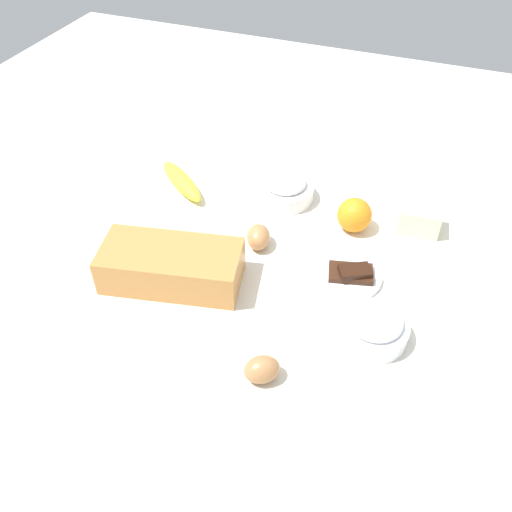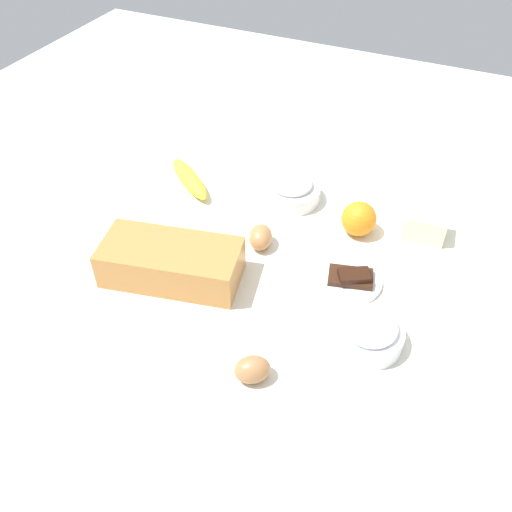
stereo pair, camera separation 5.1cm
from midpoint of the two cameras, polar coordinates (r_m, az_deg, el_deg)
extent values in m
cube|color=silver|center=(1.17, -1.25, -1.83)|extent=(2.40, 2.40, 0.02)
cube|color=#B77A3D|center=(1.13, -10.00, -1.03)|extent=(0.30, 0.19, 0.08)
cube|color=black|center=(1.13, -10.02, -0.89)|extent=(0.29, 0.17, 0.07)
cylinder|color=white|center=(1.35, 1.91, 6.59)|extent=(0.14, 0.14, 0.04)
torus|color=white|center=(1.34, 1.93, 7.14)|extent=(0.14, 0.14, 0.01)
ellipsoid|color=white|center=(1.33, 1.94, 7.56)|extent=(0.10, 0.10, 0.03)
cylinder|color=white|center=(1.04, 10.58, -7.57)|extent=(0.13, 0.13, 0.04)
torus|color=white|center=(1.03, 10.69, -7.02)|extent=(0.13, 0.13, 0.01)
ellipsoid|color=white|center=(1.02, 10.78, -6.57)|extent=(0.10, 0.10, 0.04)
ellipsoid|color=yellow|center=(1.40, -8.73, 7.62)|extent=(0.18, 0.15, 0.04)
sphere|color=orange|center=(1.26, 8.96, 4.17)|extent=(0.08, 0.08, 0.08)
cube|color=#F4EDB2|center=(1.29, 15.36, 3.65)|extent=(0.10, 0.07, 0.06)
ellipsoid|color=#A87144|center=(0.97, -0.93, -11.63)|extent=(0.08, 0.08, 0.05)
ellipsoid|color=#B77C4B|center=(1.20, -0.98, 1.95)|extent=(0.07, 0.08, 0.05)
cylinder|color=white|center=(1.15, 8.43, -2.16)|extent=(0.13, 0.13, 0.01)
cube|color=#381E11|center=(1.15, 8.48, -1.77)|extent=(0.10, 0.08, 0.01)
cube|color=black|center=(1.13, 8.88, -1.57)|extent=(0.07, 0.06, 0.01)
camera|label=1|loc=(0.03, -91.29, -1.18)|focal=38.84mm
camera|label=2|loc=(0.03, 88.71, 1.18)|focal=38.84mm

